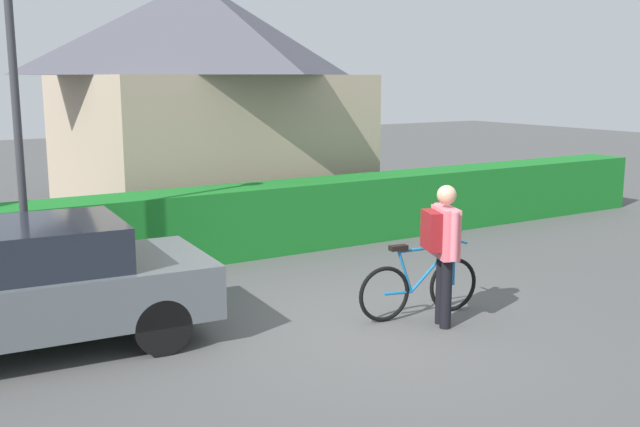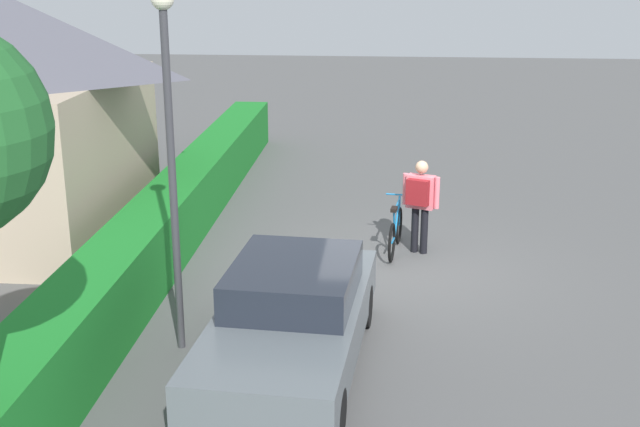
{
  "view_description": "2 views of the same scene",
  "coord_description": "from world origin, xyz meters",
  "px_view_note": "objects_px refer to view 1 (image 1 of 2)",
  "views": [
    {
      "loc": [
        -4.81,
        -6.65,
        2.88
      ],
      "look_at": [
        -0.34,
        0.56,
        1.3
      ],
      "focal_mm": 41.42,
      "sensor_mm": 36.0,
      "label": 1
    },
    {
      "loc": [
        -13.04,
        0.22,
        5.05
      ],
      "look_at": [
        -0.4,
        1.28,
        1.05
      ],
      "focal_mm": 46.25,
      "sensor_mm": 36.0,
      "label": 2
    }
  ],
  "objects_px": {
    "parked_car_near": "(8,288)",
    "bicycle": "(420,286)",
    "street_lamp": "(13,67)",
    "person_rider": "(442,242)"
  },
  "relations": [
    {
      "from": "parked_car_near",
      "to": "bicycle",
      "type": "height_order",
      "value": "parked_car_near"
    },
    {
      "from": "street_lamp",
      "to": "parked_car_near",
      "type": "bearing_deg",
      "value": -107.06
    },
    {
      "from": "parked_car_near",
      "to": "street_lamp",
      "type": "bearing_deg",
      "value": 72.94
    },
    {
      "from": "bicycle",
      "to": "street_lamp",
      "type": "distance_m",
      "value": 5.55
    },
    {
      "from": "street_lamp",
      "to": "bicycle",
      "type": "bearing_deg",
      "value": -35.93
    },
    {
      "from": "person_rider",
      "to": "street_lamp",
      "type": "height_order",
      "value": "street_lamp"
    },
    {
      "from": "bicycle",
      "to": "street_lamp",
      "type": "bearing_deg",
      "value": 144.07
    },
    {
      "from": "bicycle",
      "to": "street_lamp",
      "type": "relative_size",
      "value": 0.35
    },
    {
      "from": "person_rider",
      "to": "bicycle",
      "type": "bearing_deg",
      "value": 87.5
    },
    {
      "from": "bicycle",
      "to": "street_lamp",
      "type": "height_order",
      "value": "street_lamp"
    }
  ]
}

